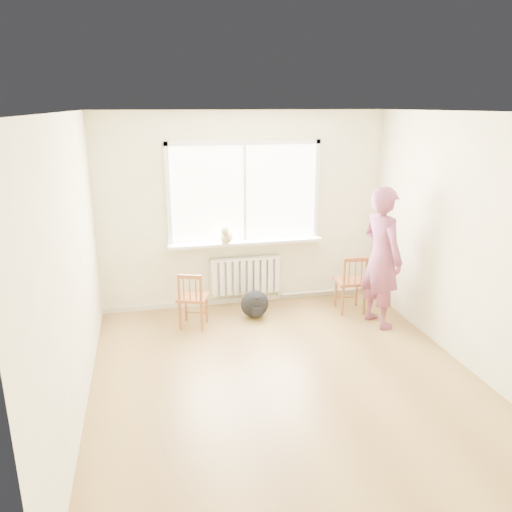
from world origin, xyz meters
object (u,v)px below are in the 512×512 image
chair_left (192,300)px  person (382,258)px  chair_right (352,284)px  cat (226,235)px  backpack (255,304)px

chair_left → person: bearing=-169.9°
chair_right → person: bearing=117.4°
chair_left → cat: bearing=-115.7°
backpack → person: bearing=-19.6°
chair_right → cat: size_ratio=1.97×
cat → chair_left: bearing=-120.2°
chair_right → backpack: 1.36m
chair_left → person: (2.37, -0.42, 0.53)m
chair_left → person: person is taller
chair_left → chair_right: 2.18m
cat → chair_right: bearing=-1.2°
chair_left → chair_right: (2.18, 0.02, 0.04)m
chair_right → person: person is taller
chair_left → backpack: size_ratio=1.98×
chair_right → backpack: (-1.34, 0.11, -0.23)m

